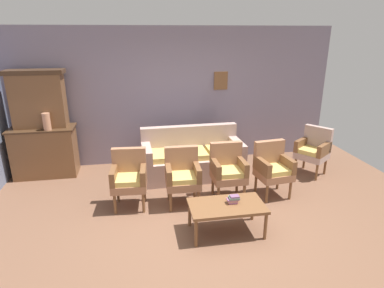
% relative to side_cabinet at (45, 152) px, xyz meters
% --- Properties ---
extents(ground_plane, '(7.68, 7.68, 0.00)m').
position_rel_side_cabinet_xyz_m(ground_plane, '(2.53, -2.25, -0.47)').
color(ground_plane, brown).
extents(wall_back_with_decor, '(6.40, 0.09, 2.70)m').
position_rel_side_cabinet_xyz_m(wall_back_with_decor, '(2.54, 0.38, 0.88)').
color(wall_back_with_decor, gray).
rests_on(wall_back_with_decor, ground).
extents(side_cabinet, '(1.16, 0.55, 0.93)m').
position_rel_side_cabinet_xyz_m(side_cabinet, '(0.00, 0.00, 0.00)').
color(side_cabinet, brown).
rests_on(side_cabinet, ground).
extents(cabinet_upper_hutch, '(0.99, 0.38, 1.03)m').
position_rel_side_cabinet_xyz_m(cabinet_upper_hutch, '(0.00, 0.08, 0.98)').
color(cabinet_upper_hutch, brown).
rests_on(cabinet_upper_hutch, side_cabinet).
extents(vase_on_cabinet, '(0.13, 0.13, 0.31)m').
position_rel_side_cabinet_xyz_m(vase_on_cabinet, '(0.15, -0.17, 0.62)').
color(vase_on_cabinet, tan).
rests_on(vase_on_cabinet, side_cabinet).
extents(floral_couch, '(1.86, 0.85, 0.90)m').
position_rel_side_cabinet_xyz_m(floral_couch, '(2.70, -0.50, -0.14)').
color(floral_couch, tan).
rests_on(floral_couch, ground).
extents(armchair_row_middle, '(0.55, 0.53, 0.90)m').
position_rel_side_cabinet_xyz_m(armchair_row_middle, '(1.56, -1.45, 0.03)').
color(armchair_row_middle, '#9E6B4C').
rests_on(armchair_row_middle, ground).
extents(armchair_by_doorway, '(0.54, 0.51, 0.90)m').
position_rel_side_cabinet_xyz_m(armchair_by_doorway, '(2.37, -1.52, 0.03)').
color(armchair_by_doorway, '#9E6B4C').
rests_on(armchair_by_doorway, ground).
extents(armchair_near_cabinet, '(0.52, 0.49, 0.90)m').
position_rel_side_cabinet_xyz_m(armchair_near_cabinet, '(3.12, -1.44, 0.03)').
color(armchair_near_cabinet, '#9E6B4C').
rests_on(armchair_near_cabinet, ground).
extents(armchair_near_couch_end, '(0.57, 0.55, 0.90)m').
position_rel_side_cabinet_xyz_m(armchair_near_couch_end, '(3.86, -1.49, 0.03)').
color(armchair_near_couch_end, '#9E6B4C').
rests_on(armchair_near_couch_end, ground).
extents(wingback_chair_by_fireplace, '(0.70, 0.71, 0.90)m').
position_rel_side_cabinet_xyz_m(wingback_chair_by_fireplace, '(4.96, -0.81, 0.03)').
color(wingback_chair_by_fireplace, tan).
rests_on(wingback_chair_by_fireplace, ground).
extents(coffee_table, '(1.00, 0.56, 0.42)m').
position_rel_side_cabinet_xyz_m(coffee_table, '(2.83, -2.42, -0.09)').
color(coffee_table, brown).
rests_on(coffee_table, ground).
extents(book_stack_on_table, '(0.16, 0.11, 0.11)m').
position_rel_side_cabinet_xyz_m(book_stack_on_table, '(2.92, -2.39, 0.01)').
color(book_stack_on_table, '#C26EA5').
rests_on(book_stack_on_table, coffee_table).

